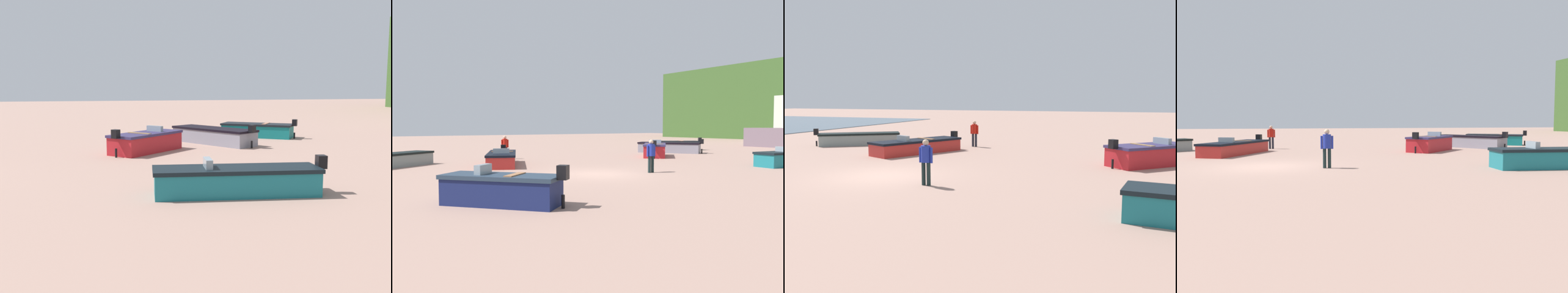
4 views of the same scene
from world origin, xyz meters
TOP-DOWN VIEW (x-y plane):
  - boat_grey_0 at (-8.75, 14.00)m, footprint 5.21×4.12m
  - boat_red_1 at (-6.34, 9.93)m, footprint 3.97×4.00m
  - boat_teal_2 at (-11.28, 17.52)m, footprint 3.82×4.55m
  - boat_teal_6 at (3.15, 11.55)m, footprint 1.93×5.30m

SIDE VIEW (x-z plane):
  - boat_teal_6 at x=3.15m, z-range -0.15..1.01m
  - boat_teal_2 at x=-11.28m, z-range -0.15..1.02m
  - boat_grey_0 at x=-8.75m, z-range -0.15..1.05m
  - boat_red_1 at x=-6.34m, z-range -0.15..1.13m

